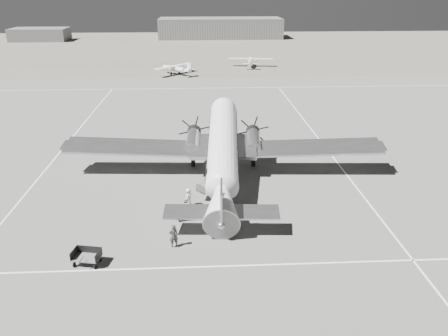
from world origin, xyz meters
TOP-DOWN VIEW (x-y plane):
  - ground at (0.00, 0.00)m, footprint 260.00×260.00m
  - taxi_line_near at (0.00, -14.00)m, footprint 60.00×0.15m
  - taxi_line_right at (12.00, 0.00)m, footprint 0.15×80.00m
  - taxi_line_left at (-18.00, 10.00)m, footprint 0.15×60.00m
  - taxi_line_horizon at (0.00, 40.00)m, footprint 90.00×0.15m
  - grass_infield at (0.00, 95.00)m, footprint 260.00×90.00m
  - hangar_main at (5.00, 120.00)m, footprint 42.00×14.00m
  - shed_secondary at (-55.00, 115.00)m, footprint 18.00×10.00m
  - dc3_airliner at (-0.24, -0.43)m, footprint 32.70×23.68m
  - light_plane_left at (-7.25, 53.03)m, footprint 12.74×12.86m
  - light_plane_right at (9.20, 61.64)m, footprint 11.10×9.47m
  - baggage_cart_near at (-3.51, -7.41)m, footprint 1.90×1.50m
  - baggage_cart_far at (-9.97, -13.26)m, footprint 2.12×1.68m
  - ground_crew at (-4.29, -11.46)m, footprint 0.75×0.61m
  - ramp_agent at (-3.47, -6.75)m, footprint 0.66×0.80m
  - passenger at (-3.38, -5.31)m, footprint 0.67×0.88m

SIDE VIEW (x-z plane):
  - ground at x=0.00m, z-range 0.00..0.00m
  - grass_infield at x=0.00m, z-range 0.00..0.01m
  - taxi_line_near at x=0.00m, z-range 0.00..0.01m
  - taxi_line_right at x=12.00m, z-range 0.00..0.01m
  - taxi_line_left at x=-18.00m, z-range 0.00..0.01m
  - taxi_line_horizon at x=0.00m, z-range 0.00..0.01m
  - baggage_cart_near at x=-3.51m, z-range 0.00..0.96m
  - baggage_cart_far at x=-9.97m, z-range 0.00..1.07m
  - ramp_agent at x=-3.47m, z-range 0.00..1.50m
  - passenger at x=-3.38m, z-range 0.00..1.63m
  - ground_crew at x=-4.29m, z-range 0.00..1.79m
  - light_plane_left at x=-7.25m, z-range 0.00..2.08m
  - light_plane_right at x=9.20m, z-range 0.00..2.09m
  - shed_secondary at x=-55.00m, z-range 0.00..4.00m
  - dc3_airliner at x=-0.24m, z-range 0.00..5.98m
  - hangar_main at x=5.00m, z-range 0.00..6.60m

